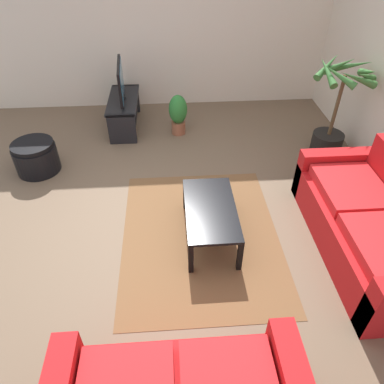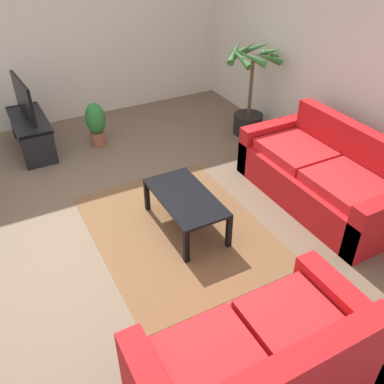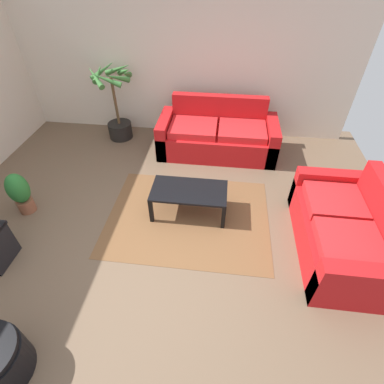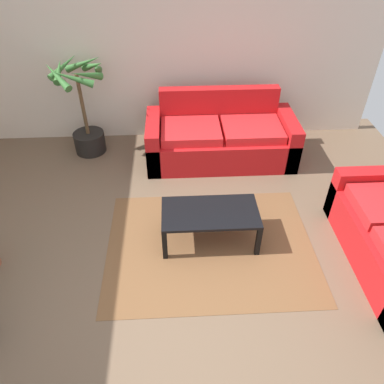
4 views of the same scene
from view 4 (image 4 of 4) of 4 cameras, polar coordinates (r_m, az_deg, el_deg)
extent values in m
plane|color=brown|center=(3.67, -2.61, -15.04)|extent=(6.60, 6.60, 0.00)
cube|color=beige|center=(5.40, -3.67, 21.53)|extent=(6.00, 0.06, 2.70)
cube|color=red|center=(5.24, 4.36, 7.12)|extent=(2.02, 0.90, 0.42)
cube|color=red|center=(5.34, 4.14, 13.33)|extent=(1.66, 0.16, 0.48)
cube|color=red|center=(5.16, -5.86, 7.76)|extent=(0.18, 0.90, 0.62)
cube|color=red|center=(5.38, 14.27, 8.11)|extent=(0.18, 0.90, 0.62)
cube|color=red|center=(5.02, -0.18, 9.32)|extent=(0.79, 0.66, 0.12)
cube|color=red|center=(5.13, 9.23, 9.45)|extent=(0.79, 0.66, 0.12)
cube|color=red|center=(4.68, 25.71, -0.06)|extent=(0.90, 0.18, 0.62)
cube|color=black|center=(3.84, 2.82, -3.18)|extent=(1.01, 0.53, 0.03)
cube|color=black|center=(3.80, -4.20, -8.12)|extent=(0.05, 0.05, 0.38)
cube|color=black|center=(3.89, 10.16, -7.47)|extent=(0.05, 0.05, 0.38)
cube|color=black|center=(4.15, -4.18, -3.26)|extent=(0.05, 0.05, 0.38)
cube|color=black|center=(4.22, 8.92, -2.76)|extent=(0.05, 0.05, 0.38)
cube|color=brown|center=(4.05, 2.78, -8.19)|extent=(2.20, 1.70, 0.01)
cylinder|color=black|center=(5.63, -15.42, 7.42)|extent=(0.44, 0.44, 0.29)
cylinder|color=brown|center=(5.36, -16.48, 12.66)|extent=(0.05, 0.05, 0.86)
cone|color=#366E31|center=(5.15, -14.41, 17.82)|extent=(0.16, 0.54, 0.29)
cone|color=#366E31|center=(5.28, -14.99, 18.27)|extent=(0.40, 0.46, 0.28)
cone|color=#366E31|center=(5.40, -16.41, 18.45)|extent=(0.53, 0.20, 0.28)
cone|color=#366E31|center=(5.36, -19.21, 17.77)|extent=(0.39, 0.44, 0.27)
cone|color=#366E31|center=(5.22, -19.80, 17.08)|extent=(0.12, 0.43, 0.24)
cone|color=#366E31|center=(5.07, -20.05, 16.39)|extent=(0.42, 0.45, 0.28)
cone|color=#366E31|center=(4.95, -17.84, 16.32)|extent=(0.51, 0.13, 0.27)
cone|color=#366E31|center=(5.00, -15.90, 16.92)|extent=(0.38, 0.40, 0.26)
camera|label=1|loc=(3.92, 54.63, 23.38)|focal=33.35mm
camera|label=2|loc=(3.68, 71.11, 12.81)|focal=39.03mm
camera|label=3|loc=(0.73, 85.92, -4.09)|focal=26.97mm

